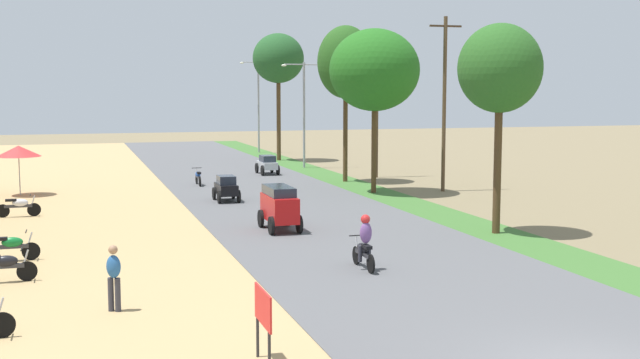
% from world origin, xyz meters
% --- Properties ---
extents(parked_motorbike_second, '(1.80, 0.54, 0.94)m').
position_xyz_m(parked_motorbike_second, '(-11.23, 10.88, 0.55)').
color(parked_motorbike_second, black).
rests_on(parked_motorbike_second, dirt_shoulder).
extents(parked_motorbike_third, '(1.80, 0.54, 0.94)m').
position_xyz_m(parked_motorbike_third, '(-11.26, 13.79, 0.55)').
color(parked_motorbike_third, black).
rests_on(parked_motorbike_third, dirt_shoulder).
extents(parked_motorbike_fourth, '(1.80, 0.54, 0.94)m').
position_xyz_m(parked_motorbike_fourth, '(-11.57, 23.04, 0.55)').
color(parked_motorbike_fourth, black).
rests_on(parked_motorbike_fourth, dirt_shoulder).
extents(street_signboard, '(0.06, 1.30, 1.50)m').
position_xyz_m(street_signboard, '(-5.88, 2.24, 1.11)').
color(street_signboard, '#262628').
rests_on(street_signboard, dirt_shoulder).
extents(vendor_umbrella, '(2.20, 2.20, 2.52)m').
position_xyz_m(vendor_umbrella, '(-11.97, 30.36, 2.31)').
color(vendor_umbrella, '#99999E').
rests_on(vendor_umbrella, dirt_shoulder).
extents(pedestrian_on_shoulder, '(0.43, 0.39, 1.62)m').
position_xyz_m(pedestrian_on_shoulder, '(-8.45, 7.01, 0.96)').
color(pedestrian_on_shoulder, '#33333D').
rests_on(pedestrian_on_shoulder, dirt_shoulder).
extents(median_tree_nearest, '(3.09, 3.09, 7.73)m').
position_xyz_m(median_tree_nearest, '(5.68, 13.73, 6.12)').
color(median_tree_nearest, '#4C351E').
rests_on(median_tree_nearest, median_strip).
extents(median_tree_second, '(4.64, 4.64, 8.43)m').
position_xyz_m(median_tree_second, '(5.54, 26.11, 6.37)').
color(median_tree_second, '#4C351E').
rests_on(median_tree_second, median_strip).
extents(median_tree_third, '(3.27, 3.27, 8.99)m').
position_xyz_m(median_tree_third, '(5.79, 31.40, 6.93)').
color(median_tree_third, '#4C351E').
rests_on(median_tree_third, median_strip).
extents(median_tree_fourth, '(3.84, 3.84, 9.52)m').
position_xyz_m(median_tree_fourth, '(5.54, 46.21, 7.68)').
color(median_tree_fourth, '#4C351E').
rests_on(median_tree_fourth, median_strip).
extents(streetlamp_near, '(3.16, 0.20, 7.18)m').
position_xyz_m(streetlamp_near, '(5.80, 40.15, 4.23)').
color(streetlamp_near, gray).
rests_on(streetlamp_near, median_strip).
extents(streetlamp_mid, '(3.16, 0.20, 7.80)m').
position_xyz_m(streetlamp_mid, '(5.80, 54.21, 4.55)').
color(streetlamp_mid, gray).
rests_on(streetlamp_mid, median_strip).
extents(utility_pole_near, '(1.80, 0.20, 9.18)m').
position_xyz_m(utility_pole_near, '(9.44, 26.01, 4.78)').
color(utility_pole_near, brown).
rests_on(utility_pole_near, ground).
extents(utility_pole_far, '(1.80, 0.20, 9.06)m').
position_xyz_m(utility_pole_far, '(8.49, 33.37, 4.72)').
color(utility_pole_far, brown).
rests_on(utility_pole_far, ground).
extents(car_van_red, '(1.19, 2.41, 1.67)m').
position_xyz_m(car_van_red, '(-1.92, 16.61, 1.02)').
color(car_van_red, red).
rests_on(car_van_red, road_strip).
extents(car_hatchback_black, '(1.04, 2.00, 1.23)m').
position_xyz_m(car_hatchback_black, '(-2.40, 25.06, 0.75)').
color(car_hatchback_black, black).
rests_on(car_hatchback_black, road_strip).
extents(car_sedan_silver, '(1.10, 2.26, 1.19)m').
position_xyz_m(car_sedan_silver, '(2.33, 36.49, 0.74)').
color(car_sedan_silver, '#B7BCC1').
rests_on(car_sedan_silver, road_strip).
extents(motorbike_foreground_rider, '(0.54, 1.80, 1.66)m').
position_xyz_m(motorbike_foreground_rider, '(-1.15, 9.42, 0.86)').
color(motorbike_foreground_rider, black).
rests_on(motorbike_foreground_rider, road_strip).
extents(motorbike_ahead_second, '(0.54, 1.80, 0.94)m').
position_xyz_m(motorbike_ahead_second, '(-2.72, 31.94, 0.57)').
color(motorbike_ahead_second, black).
rests_on(motorbike_ahead_second, road_strip).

